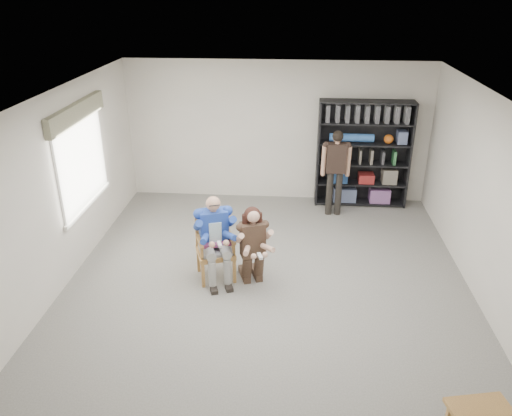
# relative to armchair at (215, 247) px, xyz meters

# --- Properties ---
(room_shell) EXTENTS (6.00, 7.00, 2.80)m
(room_shell) POSITION_rel_armchair_xyz_m (0.79, -0.30, 0.89)
(room_shell) COLOR white
(room_shell) RESTS_ON ground
(floor) EXTENTS (6.00, 7.00, 0.01)m
(floor) POSITION_rel_armchair_xyz_m (0.79, -0.30, -0.51)
(floor) COLOR slate
(floor) RESTS_ON ground
(window_left) EXTENTS (0.16, 2.00, 1.75)m
(window_left) POSITION_rel_armchair_xyz_m (-2.16, 0.70, 1.12)
(window_left) COLOR silver
(window_left) RESTS_ON room_shell
(armchair) EXTENTS (0.75, 0.74, 1.03)m
(armchair) POSITION_rel_armchair_xyz_m (0.00, 0.00, 0.00)
(armchair) COLOR #996939
(armchair) RESTS_ON floor
(seated_man) EXTENTS (0.81, 0.95, 1.34)m
(seated_man) POSITION_rel_armchair_xyz_m (0.00, 0.00, 0.15)
(seated_man) COLOR #1F4B90
(seated_man) RESTS_ON floor
(kneeling_woman) EXTENTS (0.76, 0.95, 1.22)m
(kneeling_woman) POSITION_rel_armchair_xyz_m (0.58, -0.12, 0.10)
(kneeling_woman) COLOR #342419
(kneeling_woman) RESTS_ON floor
(bookshelf) EXTENTS (1.80, 0.38, 2.10)m
(bookshelf) POSITION_rel_armchair_xyz_m (2.49, 2.98, 0.54)
(bookshelf) COLOR black
(bookshelf) RESTS_ON floor
(standing_man) EXTENTS (0.52, 0.29, 1.67)m
(standing_man) POSITION_rel_armchair_xyz_m (1.92, 2.42, 0.32)
(standing_man) COLOR black
(standing_man) RESTS_ON floor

